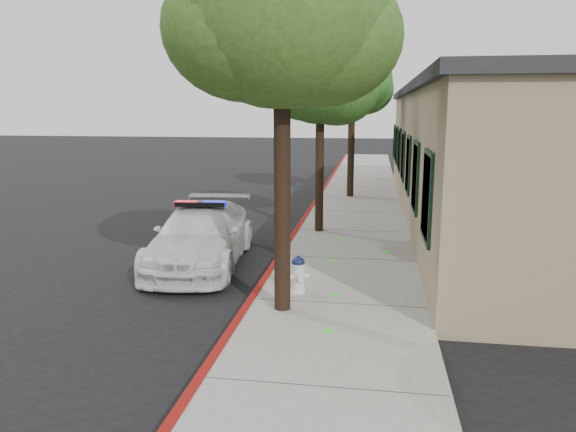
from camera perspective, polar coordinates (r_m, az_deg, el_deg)
The scene contains 9 objects.
ground at distance 10.11m, azimuth -4.16°, elevation -9.35°, with size 120.00×120.00×0.00m, color black.
sidewalk at distance 12.71m, azimuth 5.99°, elevation -4.73°, with size 3.20×60.00×0.15m, color gray.
red_curb at distance 12.87m, azimuth -0.89°, elevation -4.44°, with size 0.14×60.00×0.16m, color maroon.
clapboard_building at distance 18.83m, azimuth 22.90°, elevation 5.94°, with size 7.30×20.89×4.24m.
police_car at distance 12.66m, azimuth -9.00°, elevation -2.03°, with size 2.29×4.83×1.48m.
fire_hydrant at distance 10.23m, azimuth 1.07°, elevation -6.10°, with size 0.40×0.35×0.70m.
street_tree_near at distance 9.02m, azimuth -0.61°, elevation 19.40°, with size 3.74×3.42×6.27m.
street_tree_mid at distance 15.18m, azimuth 3.50°, elevation 13.52°, with size 3.05×2.80×5.34m.
street_tree_far at distance 21.53m, azimuth 6.85°, elevation 13.48°, with size 3.10×3.11×5.73m.
Camera 1 is at (2.18, -9.22, 3.52)m, focal length 34.11 mm.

